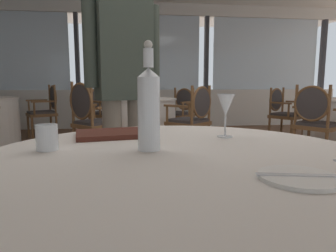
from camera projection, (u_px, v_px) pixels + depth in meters
ground_plane at (167, 195)px, 2.64m from camera, size 14.66×14.66×0.00m
window_wall_far at (144, 79)px, 6.64m from camera, size 9.16×0.14×2.72m
side_plate at (299, 177)px, 0.68m from camera, size 0.18×0.18×0.01m
butter_knife at (299, 175)px, 0.68m from camera, size 0.19×0.06×0.00m
water_bottle at (149, 107)px, 0.97m from camera, size 0.07×0.07×0.36m
wine_glass at (226, 106)px, 1.22m from camera, size 0.07×0.07×0.18m
water_tumbler at (47, 137)px, 0.99m from camera, size 0.07×0.07×0.09m
menu_book at (111, 134)px, 1.25m from camera, size 0.31×0.26×0.02m
dining_chair_0_0 at (283, 110)px, 5.14m from camera, size 0.65×0.63×0.92m
dining_chair_0_1 at (315, 117)px, 3.71m from camera, size 0.63×0.65×0.97m
background_table_1 at (142, 123)px, 4.55m from camera, size 1.05×1.05×0.76m
dining_chair_1_0 at (193, 115)px, 3.92m from camera, size 0.66×0.66×0.96m
dining_chair_1_1 at (180, 109)px, 5.24m from camera, size 0.66×0.66×0.91m
dining_chair_1_2 at (103, 109)px, 5.12m from camera, size 0.66×0.66×0.92m
dining_chair_1_3 at (89, 115)px, 3.79m from camera, size 0.66×0.66×1.01m
dining_chair_2_1 at (46, 107)px, 5.36m from camera, size 0.62×0.64×0.96m
diner_person_0 at (124, 77)px, 2.01m from camera, size 0.50×0.31×1.78m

